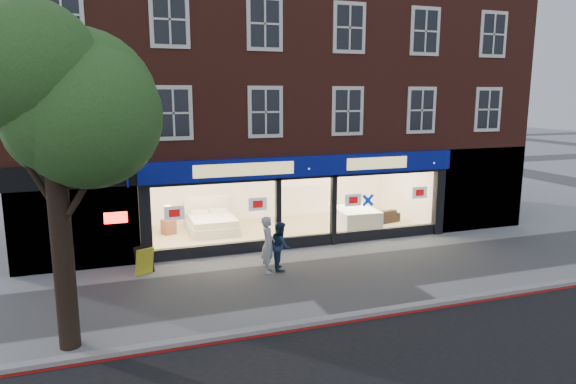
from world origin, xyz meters
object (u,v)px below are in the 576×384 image
pedestrian_blue (281,246)px  a_board (144,261)px  display_bed (212,223)px  mattress_stack (355,218)px  pedestrian_grey (268,244)px  sofa (378,216)px

pedestrian_blue → a_board: bearing=88.5°
display_bed → pedestrian_blue: size_ratio=1.43×
display_bed → mattress_stack: 5.72m
pedestrian_grey → pedestrian_blue: bearing=-59.0°
sofa → pedestrian_grey: bearing=21.6°
pedestrian_grey → mattress_stack: bearing=-35.4°
mattress_stack → pedestrian_blue: size_ratio=1.32×
display_bed → pedestrian_blue: bearing=-75.4°
sofa → pedestrian_grey: (-6.02, -4.02, 0.50)m
display_bed → mattress_stack: size_ratio=1.09×
mattress_stack → a_board: 8.80m
mattress_stack → pedestrian_grey: pedestrian_grey is taller
display_bed → a_board: bearing=-125.7°
mattress_stack → display_bed: bearing=167.6°
mattress_stack → pedestrian_grey: 6.03m
sofa → a_board: 10.09m
display_bed → a_board: (-2.80, -3.90, -0.01)m
display_bed → pedestrian_grey: bearing=-80.7°
mattress_stack → pedestrian_blue: (-4.33, -3.55, 0.28)m
pedestrian_blue → pedestrian_grey: bearing=114.6°
display_bed → sofa: size_ratio=1.18×
sofa → pedestrian_blue: pedestrian_blue is taller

